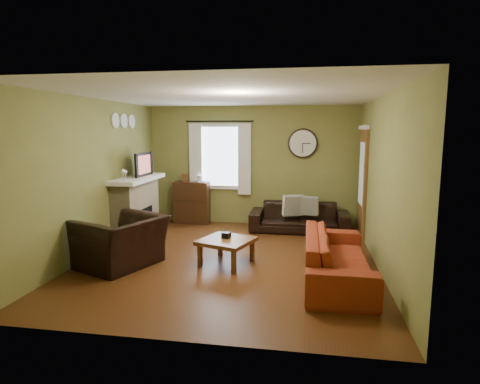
% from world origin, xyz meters
% --- Properties ---
extents(floor, '(4.60, 5.20, 0.00)m').
position_xyz_m(floor, '(0.00, 0.00, 0.00)').
color(floor, '#4C2810').
rests_on(floor, ground).
extents(ceiling, '(4.60, 5.20, 0.00)m').
position_xyz_m(ceiling, '(0.00, 0.00, 2.60)').
color(ceiling, white).
rests_on(ceiling, ground).
extents(wall_left, '(0.00, 5.20, 2.60)m').
position_xyz_m(wall_left, '(-2.30, 0.00, 1.30)').
color(wall_left, olive).
rests_on(wall_left, ground).
extents(wall_right, '(0.00, 5.20, 2.60)m').
position_xyz_m(wall_right, '(2.30, 0.00, 1.30)').
color(wall_right, olive).
rests_on(wall_right, ground).
extents(wall_back, '(4.60, 0.00, 2.60)m').
position_xyz_m(wall_back, '(0.00, 2.60, 1.30)').
color(wall_back, olive).
rests_on(wall_back, ground).
extents(wall_front, '(4.60, 0.00, 2.60)m').
position_xyz_m(wall_front, '(0.00, -2.60, 1.30)').
color(wall_front, olive).
rests_on(wall_front, ground).
extents(fireplace, '(0.40, 1.40, 1.10)m').
position_xyz_m(fireplace, '(-2.10, 1.15, 0.55)').
color(fireplace, tan).
rests_on(fireplace, floor).
extents(firebox, '(0.04, 0.60, 0.55)m').
position_xyz_m(firebox, '(-1.91, 1.15, 0.30)').
color(firebox, black).
rests_on(firebox, fireplace).
extents(mantel, '(0.58, 1.60, 0.08)m').
position_xyz_m(mantel, '(-2.07, 1.15, 1.14)').
color(mantel, white).
rests_on(mantel, fireplace).
extents(tv, '(0.08, 0.60, 0.35)m').
position_xyz_m(tv, '(-2.05, 1.30, 1.35)').
color(tv, black).
rests_on(tv, mantel).
extents(tv_screen, '(0.02, 0.62, 0.36)m').
position_xyz_m(tv_screen, '(-1.97, 1.30, 1.41)').
color(tv_screen, '#994C3F').
rests_on(tv_screen, mantel).
extents(medallion_left, '(0.28, 0.28, 0.03)m').
position_xyz_m(medallion_left, '(-2.28, 0.80, 2.25)').
color(medallion_left, white).
rests_on(medallion_left, wall_left).
extents(medallion_mid, '(0.28, 0.28, 0.03)m').
position_xyz_m(medallion_mid, '(-2.28, 1.15, 2.25)').
color(medallion_mid, white).
rests_on(medallion_mid, wall_left).
extents(medallion_right, '(0.28, 0.28, 0.03)m').
position_xyz_m(medallion_right, '(-2.28, 1.50, 2.25)').
color(medallion_right, white).
rests_on(medallion_right, wall_left).
extents(window_pane, '(1.00, 0.02, 1.30)m').
position_xyz_m(window_pane, '(-0.70, 2.58, 1.50)').
color(window_pane, silver).
rests_on(window_pane, wall_back).
extents(curtain_rod, '(0.03, 0.03, 1.50)m').
position_xyz_m(curtain_rod, '(-0.70, 2.48, 2.27)').
color(curtain_rod, black).
rests_on(curtain_rod, wall_back).
extents(curtain_left, '(0.28, 0.04, 1.55)m').
position_xyz_m(curtain_left, '(-1.25, 2.48, 1.45)').
color(curtain_left, white).
rests_on(curtain_left, wall_back).
extents(curtain_right, '(0.28, 0.04, 1.55)m').
position_xyz_m(curtain_right, '(-0.15, 2.48, 1.45)').
color(curtain_right, white).
rests_on(curtain_right, wall_back).
extents(wall_clock, '(0.64, 0.06, 0.64)m').
position_xyz_m(wall_clock, '(1.10, 2.55, 1.80)').
color(wall_clock, white).
rests_on(wall_clock, wall_back).
extents(door, '(0.05, 0.90, 2.10)m').
position_xyz_m(door, '(2.27, 1.85, 1.05)').
color(door, brown).
rests_on(door, floor).
extents(bookshelf, '(0.79, 0.34, 0.94)m').
position_xyz_m(bookshelf, '(-1.34, 2.41, 0.47)').
color(bookshelf, '#331D0E').
rests_on(bookshelf, floor).
extents(book, '(0.29, 0.29, 0.02)m').
position_xyz_m(book, '(-1.24, 2.39, 0.96)').
color(book, brown).
rests_on(book, bookshelf).
extents(sofa_brown, '(2.01, 0.79, 0.59)m').
position_xyz_m(sofa_brown, '(1.07, 2.05, 0.29)').
color(sofa_brown, black).
rests_on(sofa_brown, floor).
extents(pillow_left, '(0.39, 0.20, 0.38)m').
position_xyz_m(pillow_left, '(1.26, 2.01, 0.55)').
color(pillow_left, gray).
rests_on(pillow_left, sofa_brown).
extents(pillow_right, '(0.44, 0.27, 0.42)m').
position_xyz_m(pillow_right, '(0.94, 2.00, 0.55)').
color(pillow_right, gray).
rests_on(pillow_right, sofa_brown).
extents(sofa_red, '(0.87, 2.23, 0.65)m').
position_xyz_m(sofa_red, '(1.64, -0.61, 0.33)').
color(sofa_red, maroon).
rests_on(sofa_red, floor).
extents(armchair, '(1.40, 1.48, 0.77)m').
position_xyz_m(armchair, '(-1.58, -0.58, 0.38)').
color(armchair, black).
rests_on(armchair, floor).
extents(coffee_table, '(0.95, 0.95, 0.40)m').
position_xyz_m(coffee_table, '(-0.01, -0.22, 0.20)').
color(coffee_table, brown).
rests_on(coffee_table, floor).
extents(tissue_box, '(0.15, 0.15, 0.09)m').
position_xyz_m(tissue_box, '(-0.03, -0.15, 0.40)').
color(tissue_box, black).
rests_on(tissue_box, coffee_table).
extents(wine_glass_a, '(0.07, 0.07, 0.20)m').
position_xyz_m(wine_glass_a, '(-2.05, 0.54, 1.28)').
color(wine_glass_a, white).
rests_on(wine_glass_a, mantel).
extents(wine_glass_b, '(0.06, 0.06, 0.18)m').
position_xyz_m(wine_glass_b, '(-2.05, 0.65, 1.27)').
color(wine_glass_b, white).
rests_on(wine_glass_b, mantel).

